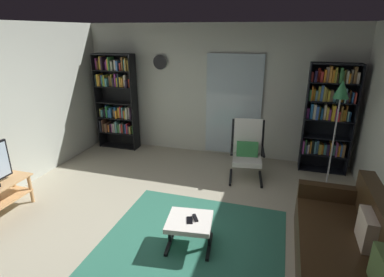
{
  "coord_description": "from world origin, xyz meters",
  "views": [
    {
      "loc": [
        1.33,
        -3.03,
        2.46
      ],
      "look_at": [
        0.08,
        1.08,
        0.93
      ],
      "focal_mm": 28.5,
      "sensor_mm": 36.0,
      "label": 1
    }
  ],
  "objects": [
    {
      "name": "ground_plane",
      "position": [
        0.0,
        0.0,
        0.0
      ],
      "size": [
        7.02,
        7.02,
        0.0
      ],
      "primitive_type": "plane",
      "color": "#AFA88F"
    },
    {
      "name": "wall_back",
      "position": [
        0.0,
        2.9,
        1.3
      ],
      "size": [
        5.6,
        0.06,
        2.6
      ],
      "primitive_type": "cube",
      "color": "beige",
      "rests_on": "ground"
    },
    {
      "name": "glass_door_panel",
      "position": [
        0.41,
        2.83,
        1.05
      ],
      "size": [
        1.1,
        0.01,
        2.0
      ],
      "primitive_type": "cube",
      "color": "silver"
    },
    {
      "name": "area_rug",
      "position": [
        0.44,
        -0.05,
        0.0
      ],
      "size": [
        2.19,
        2.0,
        0.01
      ],
      "primitive_type": "cube",
      "color": "#30725B",
      "rests_on": "ground"
    },
    {
      "name": "bookshelf_near_tv",
      "position": [
        -2.06,
        2.63,
        1.08
      ],
      "size": [
        0.86,
        0.3,
        2.01
      ],
      "color": "black",
      "rests_on": "ground"
    },
    {
      "name": "bookshelf_near_sofa",
      "position": [
        2.13,
        2.61,
        1.09
      ],
      "size": [
        0.81,
        0.3,
        1.95
      ],
      "color": "black",
      "rests_on": "ground"
    },
    {
      "name": "leather_sofa",
      "position": [
        2.13,
        -0.14,
        0.3
      ],
      "size": [
        0.86,
        1.95,
        0.83
      ],
      "color": "#382615",
      "rests_on": "ground"
    },
    {
      "name": "lounge_armchair",
      "position": [
        0.83,
        1.93,
        0.53
      ],
      "size": [
        0.65,
        0.72,
        1.02
      ],
      "color": "black",
      "rests_on": "ground"
    },
    {
      "name": "ottoman",
      "position": [
        0.42,
        -0.13,
        0.3
      ],
      "size": [
        0.58,
        0.54,
        0.37
      ],
      "color": "white",
      "rests_on": "ground"
    },
    {
      "name": "tv_remote",
      "position": [
        0.48,
        -0.1,
        0.38
      ],
      "size": [
        0.11,
        0.14,
        0.02
      ],
      "primitive_type": "cube",
      "rotation": [
        0.0,
        0.0,
        0.53
      ],
      "color": "black",
      "rests_on": "ottoman"
    },
    {
      "name": "cell_phone",
      "position": [
        0.43,
        -0.16,
        0.38
      ],
      "size": [
        0.11,
        0.15,
        0.01
      ],
      "primitive_type": "cube",
      "rotation": [
        0.0,
        0.0,
        0.31
      ],
      "color": "black",
      "rests_on": "ottoman"
    },
    {
      "name": "floor_lamp_by_shelf",
      "position": [
        2.15,
        1.87,
        1.49
      ],
      "size": [
        0.22,
        0.22,
        1.78
      ],
      "color": "#A5A5AD",
      "rests_on": "ground"
    },
    {
      "name": "wall_clock",
      "position": [
        -1.12,
        2.82,
        1.85
      ],
      "size": [
        0.29,
        0.03,
        0.29
      ],
      "color": "silver"
    }
  ]
}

